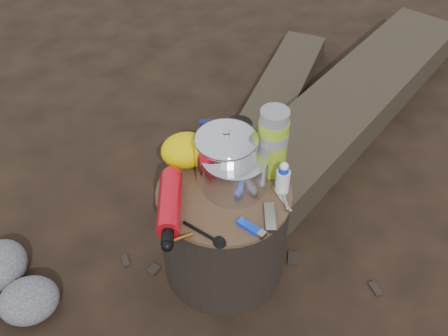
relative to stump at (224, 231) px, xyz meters
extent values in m
plane|color=black|center=(0.00, 0.00, -0.19)|extent=(60.00, 60.00, 0.00)
cylinder|color=black|center=(0.00, 0.00, 0.00)|extent=(0.41, 0.41, 0.38)
cube|color=#322A1E|center=(0.69, 0.63, -0.11)|extent=(1.76, 1.51, 0.17)
cube|color=#322A1E|center=(0.45, 0.85, -0.14)|extent=(0.82, 1.07, 0.10)
cylinder|color=silver|center=(0.04, 0.02, 0.25)|extent=(0.20, 0.20, 0.12)
cylinder|color=white|center=(0.02, 0.06, 0.29)|extent=(0.19, 0.19, 0.19)
cylinder|color=#97C223|center=(0.17, 0.06, 0.31)|extent=(0.09, 0.09, 0.23)
cylinder|color=black|center=(0.08, 0.16, 0.25)|extent=(0.08, 0.08, 0.13)
ellipsoid|color=#F2D500|center=(-0.09, 0.15, 0.24)|extent=(0.16, 0.13, 0.11)
cube|color=#0D1953|center=(0.01, 0.18, 0.26)|extent=(0.10, 0.04, 0.13)
cube|color=#0F35D8|center=(0.04, -0.16, 0.20)|extent=(0.07, 0.09, 0.02)
cube|color=#9D9DA2|center=(0.10, -0.14, 0.20)|extent=(0.05, 0.11, 0.01)
cylinder|color=white|center=(0.17, -0.04, 0.24)|extent=(0.04, 0.04, 0.10)
camera|label=1|loc=(-0.24, -1.05, 1.32)|focal=40.80mm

